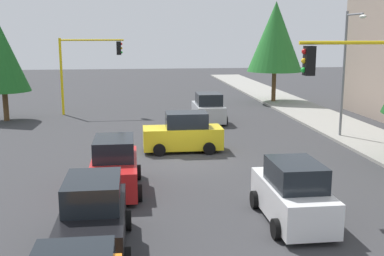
{
  "coord_description": "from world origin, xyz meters",
  "views": [
    {
      "loc": [
        20.98,
        -2.37,
        5.78
      ],
      "look_at": [
        -1.85,
        0.47,
        1.2
      ],
      "focal_mm": 44.21,
      "sensor_mm": 36.0,
      "label": 1
    }
  ],
  "objects_px": {
    "tree_opposite_side": "(2,59)",
    "car_yellow": "(183,134)",
    "car_red": "(114,167)",
    "traffic_signal_far_right": "(87,61)",
    "traffic_signal_near_left": "(374,88)",
    "car_black": "(93,218)",
    "tree_roadside_far": "(275,37)",
    "car_silver": "(208,109)",
    "car_white": "(293,194)",
    "street_lamp_curbside": "(348,61)"
  },
  "relations": [
    {
      "from": "car_red",
      "to": "car_white",
      "type": "height_order",
      "value": "same"
    },
    {
      "from": "tree_roadside_far",
      "to": "car_silver",
      "type": "distance_m",
      "value": 11.87
    },
    {
      "from": "car_red",
      "to": "car_silver",
      "type": "xyz_separation_m",
      "value": [
        -13.32,
        5.68,
        -0.0
      ]
    },
    {
      "from": "traffic_signal_far_right",
      "to": "tree_opposite_side",
      "type": "xyz_separation_m",
      "value": [
        2.0,
        -5.33,
        0.27
      ]
    },
    {
      "from": "traffic_signal_near_left",
      "to": "traffic_signal_far_right",
      "type": "relative_size",
      "value": 1.03
    },
    {
      "from": "traffic_signal_far_right",
      "to": "car_black",
      "type": "bearing_deg",
      "value": 5.39
    },
    {
      "from": "traffic_signal_far_right",
      "to": "car_red",
      "type": "distance_m",
      "value": 18.14
    },
    {
      "from": "traffic_signal_far_right",
      "to": "tree_roadside_far",
      "type": "distance_m",
      "value": 15.78
    },
    {
      "from": "tree_roadside_far",
      "to": "car_silver",
      "type": "xyz_separation_m",
      "value": [
        8.39,
        -6.97,
        -4.66
      ]
    },
    {
      "from": "traffic_signal_far_right",
      "to": "tree_opposite_side",
      "type": "relative_size",
      "value": 0.86
    },
    {
      "from": "street_lamp_curbside",
      "to": "tree_opposite_side",
      "type": "xyz_separation_m",
      "value": [
        -8.39,
        -20.2,
        -0.17
      ]
    },
    {
      "from": "traffic_signal_far_right",
      "to": "tree_opposite_side",
      "type": "height_order",
      "value": "tree_opposite_side"
    },
    {
      "from": "street_lamp_curbside",
      "to": "car_yellow",
      "type": "bearing_deg",
      "value": -80.01
    },
    {
      "from": "car_black",
      "to": "traffic_signal_far_right",
      "type": "bearing_deg",
      "value": -174.61
    },
    {
      "from": "car_red",
      "to": "car_yellow",
      "type": "height_order",
      "value": "same"
    },
    {
      "from": "tree_opposite_side",
      "to": "car_yellow",
      "type": "bearing_deg",
      "value": 47.88
    },
    {
      "from": "street_lamp_curbside",
      "to": "tree_opposite_side",
      "type": "bearing_deg",
      "value": -112.55
    },
    {
      "from": "street_lamp_curbside",
      "to": "tree_opposite_side",
      "type": "height_order",
      "value": "street_lamp_curbside"
    },
    {
      "from": "traffic_signal_far_right",
      "to": "car_yellow",
      "type": "height_order",
      "value": "traffic_signal_far_right"
    },
    {
      "from": "tree_roadside_far",
      "to": "car_white",
      "type": "distance_m",
      "value": 26.85
    },
    {
      "from": "street_lamp_curbside",
      "to": "tree_roadside_far",
      "type": "xyz_separation_m",
      "value": [
        -14.39,
        0.3,
        1.21
      ]
    },
    {
      "from": "traffic_signal_near_left",
      "to": "tree_opposite_side",
      "type": "distance_m",
      "value": 24.55
    },
    {
      "from": "tree_roadside_far",
      "to": "car_red",
      "type": "relative_size",
      "value": 2.05
    },
    {
      "from": "traffic_signal_near_left",
      "to": "car_white",
      "type": "xyz_separation_m",
      "value": [
        1.49,
        -3.23,
        -3.11
      ]
    },
    {
      "from": "traffic_signal_near_left",
      "to": "car_black",
      "type": "relative_size",
      "value": 1.4
    },
    {
      "from": "car_red",
      "to": "traffic_signal_far_right",
      "type": "bearing_deg",
      "value": -171.89
    },
    {
      "from": "traffic_signal_far_right",
      "to": "car_black",
      "type": "xyz_separation_m",
      "value": [
        22.72,
        2.14,
        -3.01
      ]
    },
    {
      "from": "car_black",
      "to": "car_red",
      "type": "relative_size",
      "value": 0.97
    },
    {
      "from": "tree_roadside_far",
      "to": "car_silver",
      "type": "height_order",
      "value": "tree_roadside_far"
    },
    {
      "from": "tree_opposite_side",
      "to": "car_silver",
      "type": "xyz_separation_m",
      "value": [
        2.39,
        13.53,
        -3.29
      ]
    },
    {
      "from": "car_yellow",
      "to": "car_silver",
      "type": "bearing_deg",
      "value": 162.02
    },
    {
      "from": "car_white",
      "to": "traffic_signal_far_right",
      "type": "bearing_deg",
      "value": -159.25
    },
    {
      "from": "car_white",
      "to": "street_lamp_curbside",
      "type": "bearing_deg",
      "value": 148.77
    },
    {
      "from": "traffic_signal_far_right",
      "to": "traffic_signal_near_left",
      "type": "bearing_deg",
      "value": 29.61
    },
    {
      "from": "tree_opposite_side",
      "to": "car_yellow",
      "type": "distance_m",
      "value": 15.27
    },
    {
      "from": "traffic_signal_far_right",
      "to": "car_silver",
      "type": "bearing_deg",
      "value": 61.81
    },
    {
      "from": "traffic_signal_near_left",
      "to": "car_red",
      "type": "xyz_separation_m",
      "value": [
        -2.29,
        -8.84,
        -3.1
      ]
    },
    {
      "from": "car_black",
      "to": "car_red",
      "type": "distance_m",
      "value": 5.02
    },
    {
      "from": "traffic_signal_near_left",
      "to": "traffic_signal_far_right",
      "type": "bearing_deg",
      "value": -150.39
    },
    {
      "from": "traffic_signal_near_left",
      "to": "tree_roadside_far",
      "type": "distance_m",
      "value": 24.35
    },
    {
      "from": "tree_roadside_far",
      "to": "car_white",
      "type": "xyz_separation_m",
      "value": [
        25.49,
        -7.03,
        -4.66
      ]
    },
    {
      "from": "car_black",
      "to": "car_silver",
      "type": "distance_m",
      "value": 19.3
    },
    {
      "from": "traffic_signal_near_left",
      "to": "street_lamp_curbside",
      "type": "xyz_separation_m",
      "value": [
        -9.61,
        3.51,
        0.35
      ]
    },
    {
      "from": "car_black",
      "to": "traffic_signal_near_left",
      "type": "bearing_deg",
      "value": 106.41
    },
    {
      "from": "traffic_signal_far_right",
      "to": "car_red",
      "type": "relative_size",
      "value": 1.33
    },
    {
      "from": "car_black",
      "to": "car_white",
      "type": "xyz_separation_m",
      "value": [
        -1.23,
        6.0,
        -0.0
      ]
    },
    {
      "from": "car_red",
      "to": "tree_roadside_far",
      "type": "bearing_deg",
      "value": 149.77
    },
    {
      "from": "traffic_signal_near_left",
      "to": "car_red",
      "type": "bearing_deg",
      "value": -104.53
    },
    {
      "from": "street_lamp_curbside",
      "to": "car_red",
      "type": "xyz_separation_m",
      "value": [
        7.32,
        -12.35,
        -3.45
      ]
    },
    {
      "from": "tree_roadside_far",
      "to": "traffic_signal_near_left",
      "type": "bearing_deg",
      "value": -9.01
    }
  ]
}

